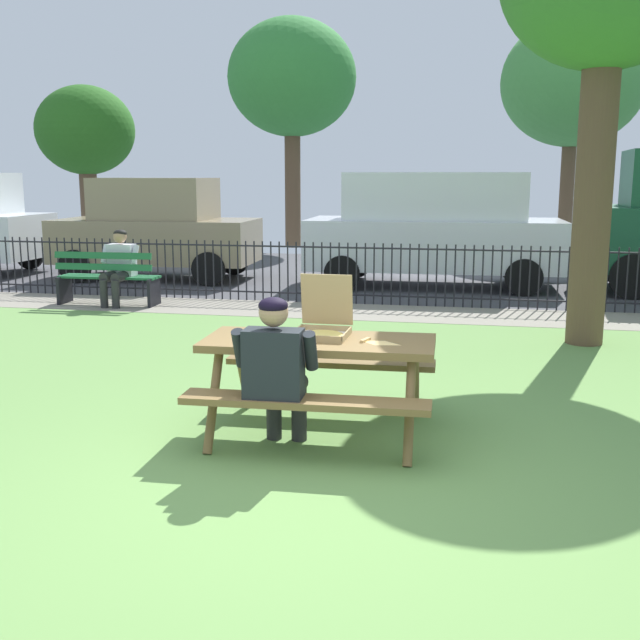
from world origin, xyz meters
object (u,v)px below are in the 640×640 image
at_px(far_tree_left, 85,132).
at_px(far_tree_midleft, 292,79).
at_px(person_on_park_bench, 119,264).
at_px(pizza_slice_on_table, 378,342).
at_px(parked_car_left, 156,228).
at_px(park_bench_left, 108,279).
at_px(picnic_table_foreground, 319,361).
at_px(adult_at_table, 277,368).
at_px(parked_car_center, 434,227).
at_px(pizza_box_open, 323,324).
at_px(far_tree_center, 573,83).

bearing_deg(far_tree_left, far_tree_midleft, 0.00).
xyz_separation_m(person_on_park_bench, far_tree_left, (-5.89, 10.20, 2.62)).
xyz_separation_m(pizza_slice_on_table, parked_car_left, (-5.44, 8.47, 0.23)).
distance_m(pizza_slice_on_table, park_bench_left, 7.35).
bearing_deg(picnic_table_foreground, adult_at_table, -112.49).
bearing_deg(park_bench_left, person_on_park_bench, 5.66).
xyz_separation_m(parked_car_center, far_tree_midleft, (-4.36, 7.15, 3.54)).
distance_m(person_on_park_bench, parked_car_left, 3.14).
bearing_deg(parked_car_left, pizza_box_open, -58.99).
xyz_separation_m(picnic_table_foreground, parked_car_center, (0.45, 8.43, 0.50)).
bearing_deg(person_on_park_bench, adult_at_table, -55.14).
xyz_separation_m(far_tree_midleft, far_tree_center, (7.45, 0.00, -0.26)).
distance_m(parked_car_center, far_tree_center, 8.45).
xyz_separation_m(picnic_table_foreground, pizza_box_open, (0.00, 0.14, 0.26)).
height_order(picnic_table_foreground, pizza_box_open, pizza_box_open).
bearing_deg(parked_car_center, pizza_slice_on_table, -89.89).
relative_size(park_bench_left, far_tree_midleft, 0.26).
bearing_deg(pizza_box_open, far_tree_left, 123.46).
bearing_deg(far_tree_left, picnic_table_foreground, -56.79).
height_order(park_bench_left, parked_car_center, parked_car_center).
relative_size(pizza_slice_on_table, parked_car_center, 0.06).
height_order(adult_at_table, person_on_park_bench, same).
bearing_deg(person_on_park_bench, parked_car_left, 102.33).
xyz_separation_m(pizza_slice_on_table, person_on_park_bench, (-4.78, 5.42, -0.12)).
bearing_deg(park_bench_left, adult_at_table, -53.80).
distance_m(pizza_box_open, adult_at_table, 0.72).
xyz_separation_m(pizza_box_open, parked_car_left, (-4.98, 8.29, 0.15)).
distance_m(park_bench_left, far_tree_left, 12.04).
bearing_deg(far_tree_left, park_bench_left, -60.87).
bearing_deg(picnic_table_foreground, far_tree_left, 123.21).
bearing_deg(parked_car_left, far_tree_left, 126.14).
bearing_deg(adult_at_table, far_tree_midleft, 102.95).
bearing_deg(far_tree_midleft, pizza_box_open, -75.78).
height_order(person_on_park_bench, far_tree_left, far_tree_left).
distance_m(person_on_park_bench, far_tree_center, 13.40).
bearing_deg(pizza_slice_on_table, pizza_box_open, 158.83).
bearing_deg(pizza_box_open, park_bench_left, 130.83).
bearing_deg(parked_car_center, picnic_table_foreground, -93.06).
bearing_deg(parked_car_center, pizza_box_open, -93.09).
relative_size(pizza_slice_on_table, park_bench_left, 0.18).
height_order(pizza_box_open, far_tree_center, far_tree_center).
bearing_deg(pizza_slice_on_table, parked_car_center, 90.11).
relative_size(parked_car_center, far_tree_midleft, 0.74).
height_order(pizza_box_open, far_tree_left, far_tree_left).
relative_size(far_tree_left, far_tree_center, 0.76).
xyz_separation_m(park_bench_left, parked_car_center, (4.96, 3.07, 0.68)).
height_order(parked_car_left, far_tree_center, far_tree_center).
bearing_deg(parked_car_left, far_tree_midleft, 81.49).
xyz_separation_m(pizza_slice_on_table, park_bench_left, (-4.97, 5.40, -0.36)).
bearing_deg(park_bench_left, far_tree_center, 51.78).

